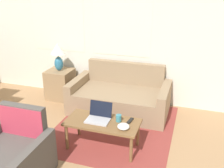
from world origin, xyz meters
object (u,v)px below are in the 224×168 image
at_px(armchair, 13,158).
at_px(snack_bowl, 123,127).
at_px(table_lamp, 58,54).
at_px(tv_remote, 130,121).
at_px(laptop, 99,116).
at_px(couch, 120,97).
at_px(cup_navy, 119,118).
at_px(coffee_table, 103,124).

distance_m(armchair, snack_bowl, 1.40).
distance_m(table_lamp, tv_remote, 2.18).
bearing_deg(laptop, snack_bowl, -18.83).
relative_size(couch, cup_navy, 17.66).
xyz_separation_m(couch, tv_remote, (0.45, -1.08, 0.18)).
relative_size(snack_bowl, tv_remote, 1.02).
distance_m(armchair, laptop, 1.20).
distance_m(armchair, coffee_table, 1.21).
bearing_deg(cup_navy, snack_bowl, -55.86).
bearing_deg(laptop, tv_remote, 11.44).
bearing_deg(table_lamp, tv_remote, -34.94).
xyz_separation_m(armchair, snack_bowl, (1.14, 0.79, 0.19)).
bearing_deg(laptop, table_lamp, 135.25).
bearing_deg(table_lamp, armchair, -75.74).
relative_size(table_lamp, snack_bowl, 3.38).
bearing_deg(couch, cup_navy, -75.00).
xyz_separation_m(armchair, coffee_table, (0.82, 0.89, 0.11)).
relative_size(couch, table_lamp, 3.24).
height_order(cup_navy, snack_bowl, cup_navy).
relative_size(armchair, table_lamp, 1.54).
distance_m(couch, laptop, 1.19).
bearing_deg(laptop, couch, 91.33).
xyz_separation_m(laptop, cup_navy, (0.28, 0.04, -0.00)).
height_order(coffee_table, tv_remote, tv_remote).
distance_m(couch, snack_bowl, 1.38).
xyz_separation_m(armchair, table_lamp, (-0.56, 2.22, 0.66)).
distance_m(table_lamp, cup_navy, 2.08).
distance_m(table_lamp, laptop, 1.91).
bearing_deg(coffee_table, couch, 94.39).
height_order(armchair, laptop, armchair).
xyz_separation_m(cup_navy, tv_remote, (0.15, 0.05, -0.04)).
relative_size(couch, laptop, 5.33).
distance_m(couch, coffee_table, 1.21).
xyz_separation_m(cup_navy, snack_bowl, (0.12, -0.17, -0.01)).
height_order(armchair, snack_bowl, armchair).
height_order(couch, cup_navy, couch).
xyz_separation_m(armchair, tv_remote, (1.18, 1.01, 0.17)).
bearing_deg(laptop, coffee_table, -27.23).
bearing_deg(laptop, armchair, -129.24).
xyz_separation_m(armchair, laptop, (0.75, 0.92, 0.21)).
height_order(armchair, table_lamp, table_lamp).
bearing_deg(snack_bowl, tv_remote, 80.73).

